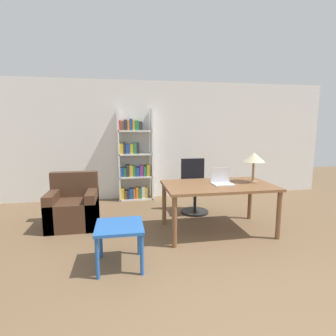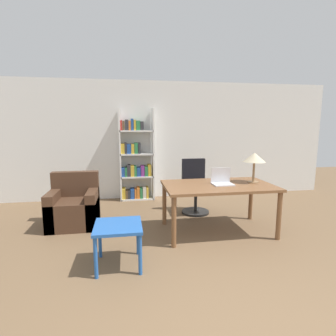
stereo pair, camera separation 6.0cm
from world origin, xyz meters
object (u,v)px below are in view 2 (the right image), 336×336
(office_chair, at_px, (195,188))
(desk, at_px, (218,190))
(laptop, at_px, (222,181))
(bookshelf, at_px, (135,161))
(table_lamp, at_px, (254,158))
(armchair, at_px, (74,208))
(side_table_blue, at_px, (118,231))

(office_chair, bearing_deg, desk, -84.18)
(laptop, bearing_deg, bookshelf, 121.31)
(laptop, xyz_separation_m, bookshelf, (-1.28, 2.10, 0.06))
(bookshelf, bearing_deg, table_lamp, -48.12)
(laptop, xyz_separation_m, armchair, (-2.37, 0.64, -0.52))
(desk, xyz_separation_m, bookshelf, (-1.21, 2.10, 0.20))
(side_table_blue, relative_size, armchair, 0.63)
(table_lamp, bearing_deg, office_chair, 127.03)
(bookshelf, bearing_deg, office_chair, -44.40)
(armchair, relative_size, bookshelf, 0.43)
(armchair, distance_m, bookshelf, 1.92)
(desk, height_order, armchair, armchair)
(office_chair, height_order, side_table_blue, office_chair)
(office_chair, relative_size, armchair, 1.17)
(desk, height_order, table_lamp, table_lamp)
(desk, distance_m, laptop, 0.16)
(table_lamp, bearing_deg, armchair, 168.77)
(office_chair, bearing_deg, side_table_blue, -128.11)
(laptop, relative_size, table_lamp, 0.65)
(office_chair, height_order, bookshelf, bookshelf)
(table_lamp, distance_m, armchair, 3.11)
(table_lamp, distance_m, side_table_blue, 2.43)
(desk, xyz_separation_m, office_chair, (-0.10, 1.01, -0.21))
(office_chair, bearing_deg, table_lamp, -52.97)
(side_table_blue, xyz_separation_m, armchair, (-0.78, 1.45, -0.13))
(desk, relative_size, laptop, 5.35)
(desk, xyz_separation_m, laptop, (0.06, 0.00, 0.14))
(laptop, height_order, office_chair, office_chair)
(armchair, xyz_separation_m, bookshelf, (1.10, 1.46, 0.58))
(desk, distance_m, armchair, 2.43)
(laptop, bearing_deg, table_lamp, 5.77)
(desk, xyz_separation_m, table_lamp, (0.62, 0.06, 0.48))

